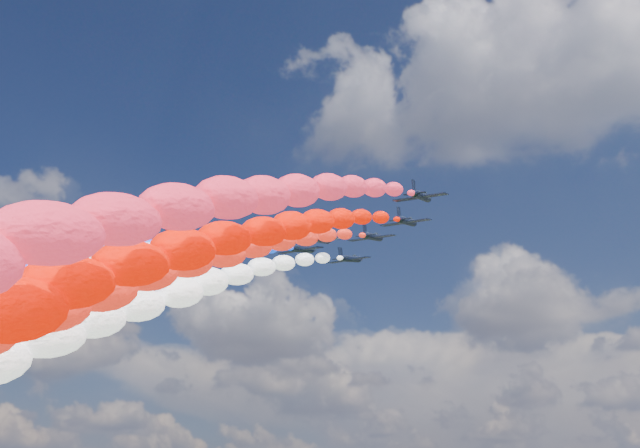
% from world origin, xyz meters
% --- Properties ---
extents(jet_0, '(10.04, 13.37, 5.59)m').
position_xyz_m(jet_0, '(-27.87, -3.88, 100.15)').
color(jet_0, black).
extents(jet_1, '(10.17, 13.46, 5.59)m').
position_xyz_m(jet_1, '(-17.32, 4.29, 100.15)').
color(jet_1, black).
extents(trail_1, '(6.80, 113.68, 51.66)m').
position_xyz_m(trail_1, '(-17.32, -54.36, 76.49)').
color(trail_1, blue).
extents(jet_2, '(9.85, 13.24, 5.59)m').
position_xyz_m(jet_2, '(-7.88, 11.50, 100.15)').
color(jet_2, black).
extents(trail_2, '(6.80, 113.68, 51.66)m').
position_xyz_m(trail_2, '(-7.88, -47.15, 76.49)').
color(trail_2, '#0B39E9').
extents(jet_3, '(10.12, 13.42, 5.59)m').
position_xyz_m(jet_3, '(-1.69, 7.33, 100.15)').
color(jet_3, black).
extents(trail_3, '(6.80, 113.68, 51.66)m').
position_xyz_m(trail_3, '(-1.69, -51.31, 76.49)').
color(trail_3, white).
extents(jet_4, '(10.05, 13.38, 5.59)m').
position_xyz_m(jet_4, '(-1.72, 22.30, 100.15)').
color(jet_4, black).
extents(trail_4, '(6.80, 113.68, 51.66)m').
position_xyz_m(trail_4, '(-1.72, -36.34, 76.49)').
color(trail_4, white).
extents(jet_5, '(9.94, 13.30, 5.59)m').
position_xyz_m(jet_5, '(8.58, 10.42, 100.15)').
color(jet_5, black).
extents(trail_5, '(6.80, 113.68, 51.66)m').
position_xyz_m(trail_5, '(8.58, -48.23, 76.49)').
color(trail_5, red).
extents(jet_6, '(9.83, 13.22, 5.59)m').
position_xyz_m(jet_6, '(17.97, 4.65, 100.15)').
color(jet_6, black).
extents(trail_6, '(6.80, 113.68, 51.66)m').
position_xyz_m(trail_6, '(17.97, -53.99, 76.49)').
color(trail_6, red).
extents(jet_7, '(10.08, 13.40, 5.59)m').
position_xyz_m(jet_7, '(24.98, -6.78, 100.15)').
color(jet_7, black).
extents(trail_7, '(6.80, 113.68, 51.66)m').
position_xyz_m(trail_7, '(24.98, -65.43, 76.49)').
color(trail_7, red).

